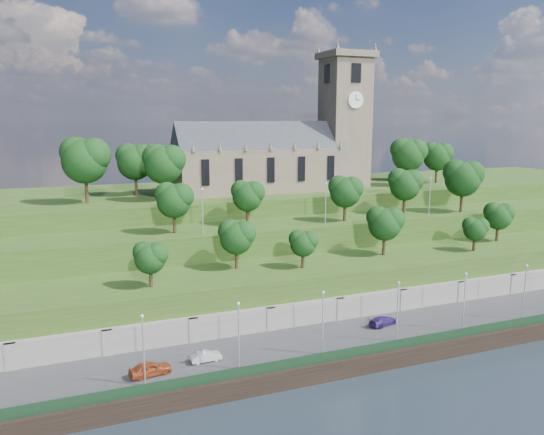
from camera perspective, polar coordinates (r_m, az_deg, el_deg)
name	(u,v)px	position (r m, az deg, el deg)	size (l,w,h in m)	color
ground	(421,363)	(67.96, 15.78, -14.80)	(320.00, 320.00, 0.00)	black
promenade	(393,336)	(71.97, 12.91, -12.29)	(160.00, 12.00, 2.00)	#2D2D30
quay_wall	(422,354)	(67.46, 15.85, -13.97)	(160.00, 0.50, 2.20)	black
fence	(419,340)	(67.33, 15.58, -12.61)	(160.00, 0.10, 1.20)	#16321C
retaining_wall	(369,309)	(76.06, 10.42, -9.69)	(160.00, 2.10, 5.00)	slate
embankment_lower	(348,286)	(80.46, 8.21, -7.34)	(160.00, 12.00, 8.00)	#274216
embankment_upper	(316,256)	(89.23, 4.80, -4.10)	(160.00, 10.00, 12.00)	#274216
hilltop	(272,224)	(107.67, -0.05, -0.66)	(160.00, 32.00, 15.00)	#274216
church	(283,150)	(102.27, 1.18, 7.23)	(38.60, 12.35, 27.60)	brown
trees_lower	(358,229)	(79.49, 9.23, -1.25)	(63.49, 8.26, 7.55)	black
trees_upper	(361,186)	(89.65, 9.55, 3.39)	(57.78, 8.52, 9.40)	black
trees_hilltop	(269,157)	(99.15, -0.34, 6.56)	(77.75, 16.22, 10.81)	black
lamp_posts_promenade	(398,307)	(66.25, 13.35, -9.33)	(60.36, 0.36, 7.64)	#B2B2B7
lamp_posts_upper	(326,199)	(84.55, 5.79, 1.95)	(40.36, 0.36, 6.76)	#B2B2B7
car_left	(150,369)	(59.52, -12.96, -15.55)	(1.77, 4.41, 1.50)	maroon
car_middle	(206,356)	(61.59, -7.13, -14.58)	(1.23, 3.53, 1.16)	#9B9B9F
car_right	(383,321)	(72.12, 11.85, -10.82)	(1.70, 4.19, 1.22)	navy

